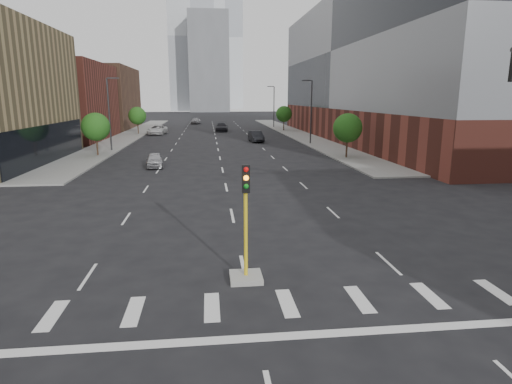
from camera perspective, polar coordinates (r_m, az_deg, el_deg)
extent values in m
cube|color=gray|center=(81.35, -16.22, 7.37)|extent=(5.00, 92.00, 0.15)
cube|color=gray|center=(81.82, 5.15, 7.84)|extent=(5.00, 92.00, 0.15)
cube|color=brown|center=(76.54, -26.93, 10.68)|extent=(20.00, 22.00, 12.00)
cube|color=brown|center=(101.36, -21.86, 11.55)|extent=(20.00, 24.00, 13.00)
cube|color=brown|center=(72.87, 18.82, 8.57)|extent=(24.00, 70.00, 5.00)
cube|color=slate|center=(73.07, 19.45, 17.19)|extent=(24.00, 70.00, 17.00)
cube|color=#B2B7BC|center=(227.77, -8.54, 19.55)|extent=(22.00, 22.00, 70.00)
cube|color=#B2B7BC|center=(268.22, -4.19, 19.64)|extent=(20.00, 20.00, 80.00)
cube|color=slate|center=(206.48, -6.30, 16.72)|extent=(18.00, 18.00, 44.00)
cube|color=#999993|center=(16.36, -1.35, -11.30)|extent=(1.20, 1.20, 0.20)
cylinder|color=gold|center=(15.75, -1.38, -5.63)|extent=(0.14, 0.14, 3.20)
cube|color=black|center=(15.05, -1.36, 1.77)|extent=(0.28, 0.18, 1.00)
sphere|color=red|center=(14.89, -1.33, 3.02)|extent=(0.18, 0.18, 0.18)
sphere|color=orange|center=(14.94, -1.33, 1.89)|extent=(0.18, 0.18, 0.18)
sphere|color=#0C7F19|center=(15.00, -1.32, 0.76)|extent=(0.18, 0.18, 0.18)
cylinder|color=#2D2D30|center=(62.72, 7.36, 10.42)|extent=(0.20, 0.20, 9.00)
cube|color=#2D2D30|center=(62.54, 6.74, 14.56)|extent=(1.40, 0.22, 0.15)
cylinder|color=#2D2D30|center=(97.07, 2.41, 11.23)|extent=(0.20, 0.20, 9.00)
cube|color=#2D2D30|center=(96.95, 1.95, 13.89)|extent=(1.40, 0.22, 0.15)
cylinder|color=#2D2D30|center=(57.27, -18.99, 9.66)|extent=(0.20, 0.20, 9.00)
cube|color=#2D2D30|center=(57.11, -18.51, 14.21)|extent=(1.40, 0.22, 0.15)
cylinder|color=#382619|center=(52.78, -20.40, 5.57)|extent=(0.20, 0.20, 1.75)
sphere|color=#1F4B14|center=(52.58, -20.60, 8.14)|extent=(3.20, 3.20, 3.20)
cylinder|color=#382619|center=(82.10, -15.45, 8.12)|extent=(0.20, 0.20, 1.75)
sphere|color=#1F4B14|center=(81.97, -15.55, 9.78)|extent=(3.20, 3.20, 3.20)
cylinder|color=#382619|center=(48.72, 11.99, 5.57)|extent=(0.20, 0.20, 1.75)
sphere|color=#1F4B14|center=(48.50, 12.12, 8.35)|extent=(3.20, 3.20, 3.20)
cylinder|color=#382619|center=(87.45, 3.72, 8.79)|extent=(0.20, 0.20, 1.75)
sphere|color=#1F4B14|center=(87.32, 3.74, 10.34)|extent=(3.20, 3.20, 3.20)
imported|color=#A5A6AA|center=(43.08, -13.35, 4.17)|extent=(2.02, 4.19, 1.38)
imported|color=black|center=(65.90, -0.01, 7.42)|extent=(2.12, 5.12, 1.65)
imported|color=silver|center=(81.24, -13.03, 8.09)|extent=(3.50, 6.44, 1.71)
imported|color=black|center=(86.61, -4.60, 8.62)|extent=(2.71, 5.98, 1.70)
imported|color=#A6A6AA|center=(111.39, -8.02, 9.39)|extent=(2.63, 5.01, 1.63)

